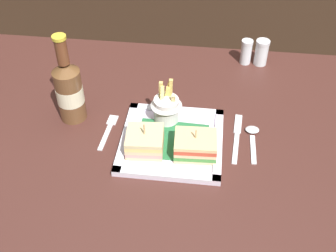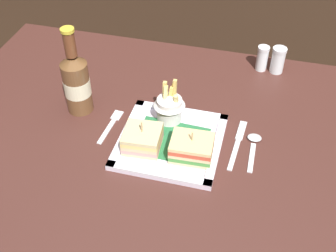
{
  "view_description": "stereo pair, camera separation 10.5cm",
  "coord_description": "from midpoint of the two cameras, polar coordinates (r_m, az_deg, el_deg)",
  "views": [
    {
      "loc": [
        0.1,
        -0.79,
        1.51
      ],
      "look_at": [
        0.01,
        -0.02,
        0.8
      ],
      "focal_mm": 45.94,
      "sensor_mm": 36.0,
      "label": 1
    },
    {
      "loc": [
        0.21,
        -0.77,
        1.51
      ],
      "look_at": [
        0.01,
        -0.02,
        0.8
      ],
      "focal_mm": 45.94,
      "sensor_mm": 36.0,
      "label": 2
    }
  ],
  "objects": [
    {
      "name": "beer_bottle",
      "position": [
        1.12,
        -9.45,
        5.71
      ],
      "size": [
        0.07,
        0.07,
        0.24
      ],
      "color": "brown",
      "rests_on": "dining_table"
    },
    {
      "name": "fork",
      "position": [
        1.11,
        -4.88,
        0.1
      ],
      "size": [
        0.03,
        0.13,
        0.0
      ],
      "color": "silver",
      "rests_on": "dining_table"
    },
    {
      "name": "fries_cup",
      "position": [
        1.08,
        3.15,
        2.61
      ],
      "size": [
        0.08,
        0.08,
        0.12
      ],
      "color": "silver",
      "rests_on": "square_plate"
    },
    {
      "name": "salt_shaker",
      "position": [
        1.33,
        14.61,
        8.44
      ],
      "size": [
        0.03,
        0.03,
        0.08
      ],
      "color": "silver",
      "rests_on": "dining_table"
    },
    {
      "name": "square_plate",
      "position": [
        1.06,
        3.18,
        -2.2
      ],
      "size": [
        0.25,
        0.25,
        0.02
      ],
      "color": "white",
      "rests_on": "dining_table"
    },
    {
      "name": "knife",
      "position": [
        1.08,
        11.99,
        -2.25
      ],
      "size": [
        0.03,
        0.18,
        0.0
      ],
      "color": "silver",
      "rests_on": "dining_table"
    },
    {
      "name": "dining_table",
      "position": [
        1.16,
        2.26,
        -4.84
      ],
      "size": [
        1.23,
        0.83,
        0.76
      ],
      "color": "#44231E",
      "rests_on": "ground_plane"
    },
    {
      "name": "pepper_shaker",
      "position": [
        1.33,
        16.57,
        8.13
      ],
      "size": [
        0.04,
        0.04,
        0.08
      ],
      "color": "silver",
      "rests_on": "dining_table"
    },
    {
      "name": "sandwich_half_right",
      "position": [
        1.0,
        6.15,
        -3.06
      ],
      "size": [
        0.1,
        0.08,
        0.08
      ],
      "color": "#D8BA88",
      "rests_on": "square_plate"
    },
    {
      "name": "spoon",
      "position": [
        1.09,
        14.04,
        -2.29
      ],
      "size": [
        0.03,
        0.13,
        0.01
      ],
      "color": "silver",
      "rests_on": "dining_table"
    },
    {
      "name": "sandwich_half_left",
      "position": [
        1.02,
        -0.48,
        -1.88
      ],
      "size": [
        0.09,
        0.09,
        0.08
      ],
      "color": "#DDBE88",
      "rests_on": "square_plate"
    }
  ]
}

